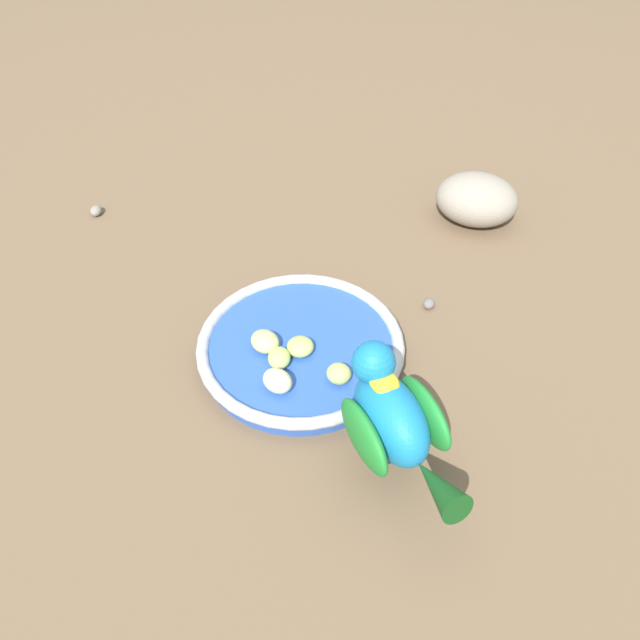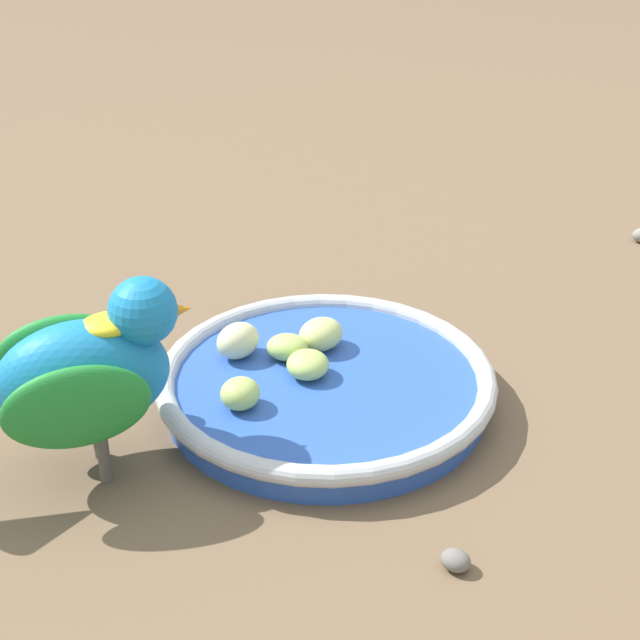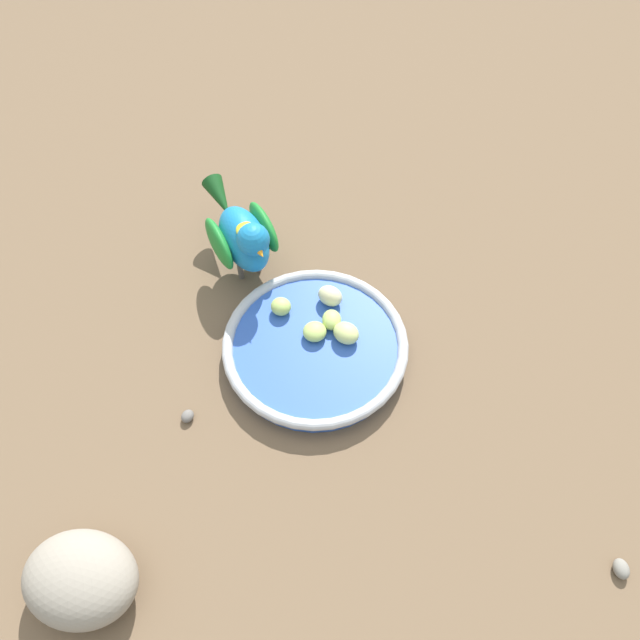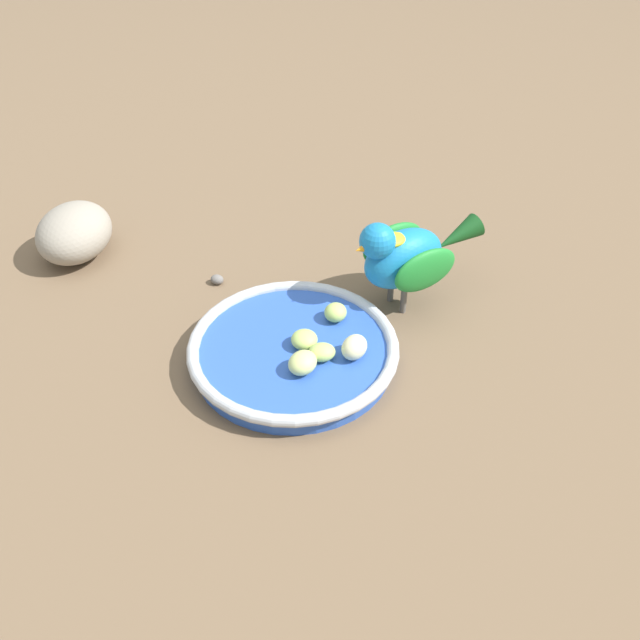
{
  "view_description": "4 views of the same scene",
  "coord_description": "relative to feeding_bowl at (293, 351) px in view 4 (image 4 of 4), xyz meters",
  "views": [
    {
      "loc": [
        -0.48,
        0.06,
        0.52
      ],
      "look_at": [
        -0.0,
        -0.0,
        0.05
      ],
      "focal_mm": 36.31,
      "sensor_mm": 36.0,
      "label": 1
    },
    {
      "loc": [
        -0.03,
        -0.5,
        0.35
      ],
      "look_at": [
        -0.01,
        0.02,
        0.06
      ],
      "focal_mm": 53.23,
      "sensor_mm": 36.0,
      "label": 2
    },
    {
      "loc": [
        0.36,
        -0.04,
        0.63
      ],
      "look_at": [
        -0.02,
        0.03,
        0.06
      ],
      "focal_mm": 34.0,
      "sensor_mm": 36.0,
      "label": 3
    },
    {
      "loc": [
        0.1,
        0.59,
        0.53
      ],
      "look_at": [
        -0.04,
        0.03,
        0.06
      ],
      "focal_mm": 41.43,
      "sensor_mm": 36.0,
      "label": 4
    }
  ],
  "objects": [
    {
      "name": "ground_plane",
      "position": [
        0.01,
        -0.02,
        -0.01
      ],
      "size": [
        4.0,
        4.0,
        0.0
      ],
      "primitive_type": "plane",
      "color": "brown"
    },
    {
      "name": "feeding_bowl",
      "position": [
        0.0,
        0.0,
        0.0
      ],
      "size": [
        0.22,
        0.22,
        0.03
      ],
      "color": "#2D56B7",
      "rests_on": "ground_plane"
    },
    {
      "name": "apple_piece_0",
      "position": [
        -0.02,
        0.02,
        0.01
      ],
      "size": [
        0.03,
        0.03,
        0.02
      ],
      "primitive_type": "ellipsoid",
      "rotation": [
        0.0,
        0.0,
        6.17
      ],
      "color": "#B2CC66",
      "rests_on": "feeding_bowl"
    },
    {
      "name": "apple_piece_1",
      "position": [
        -0.05,
        -0.03,
        0.02
      ],
      "size": [
        0.03,
        0.03,
        0.02
      ],
      "primitive_type": "ellipsoid",
      "rotation": [
        0.0,
        0.0,
        0.93
      ],
      "color": "#B2CC66",
      "rests_on": "feeding_bowl"
    },
    {
      "name": "apple_piece_2",
      "position": [
        -0.01,
        0.0,
        0.01
      ],
      "size": [
        0.03,
        0.03,
        0.02
      ],
      "primitive_type": "ellipsoid",
      "rotation": [
        0.0,
        0.0,
        4.62
      ],
      "color": "#B2CC66",
      "rests_on": "feeding_bowl"
    },
    {
      "name": "apple_piece_3",
      "position": [
        -0.0,
        0.04,
        0.02
      ],
      "size": [
        0.04,
        0.04,
        0.02
      ],
      "primitive_type": "ellipsoid",
      "rotation": [
        0.0,
        0.0,
        0.73
      ],
      "color": "#C6D17A",
      "rests_on": "feeding_bowl"
    },
    {
      "name": "apple_piece_4",
      "position": [
        -0.06,
        0.03,
        0.02
      ],
      "size": [
        0.04,
        0.04,
        0.02
      ],
      "primitive_type": "ellipsoid",
      "rotation": [
        0.0,
        0.0,
        3.96
      ],
      "color": "beige",
      "rests_on": "feeding_bowl"
    },
    {
      "name": "parrot",
      "position": [
        -0.14,
        -0.07,
        0.05
      ],
      "size": [
        0.17,
        0.1,
        0.12
      ],
      "rotation": [
        0.0,
        0.0,
        0.3
      ],
      "color": "#59544C",
      "rests_on": "ground_plane"
    },
    {
      "name": "rock_large",
      "position": [
        0.22,
        -0.26,
        0.02
      ],
      "size": [
        0.12,
        0.14,
        0.07
      ],
      "primitive_type": "ellipsoid",
      "rotation": [
        0.0,
        0.0,
        1.15
      ],
      "color": "gray",
      "rests_on": "ground_plane"
    },
    {
      "name": "pebble_1",
      "position": [
        0.06,
        -0.16,
        -0.01
      ],
      "size": [
        0.02,
        0.02,
        0.01
      ],
      "primitive_type": "ellipsoid",
      "rotation": [
        0.0,
        0.0,
        2.55
      ],
      "color": "slate",
      "rests_on": "ground_plane"
    }
  ]
}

